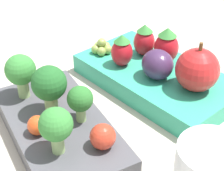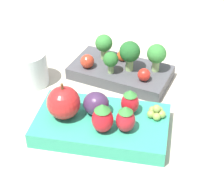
{
  "view_description": "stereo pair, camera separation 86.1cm",
  "coord_description": "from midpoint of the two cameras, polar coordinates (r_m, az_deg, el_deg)",
  "views": [
    {
      "loc": [
        -0.3,
        0.2,
        0.29
      ],
      "look_at": [
        0.0,
        -0.0,
        0.04
      ],
      "focal_mm": 60.0,
      "sensor_mm": 36.0,
      "label": 1
    },
    {
      "loc": [
        0.18,
        -0.5,
        0.42
      ],
      "look_at": [
        0.0,
        -0.0,
        0.04
      ],
      "focal_mm": 60.0,
      "sensor_mm": 36.0,
      "label": 2
    }
  ],
  "objects": [
    {
      "name": "broccoli_floret_2",
      "position": [
        0.39,
        -72.27,
        -54.89
      ],
      "size": [
        0.03,
        0.03,
        0.05
      ],
      "color": "#93B770",
      "rests_on": "bento_box_savoury"
    },
    {
      "name": "strawberry_1",
      "position": [
        0.32,
        -21.95,
        -44.54
      ],
      "size": [
        0.03,
        0.03,
        0.05
      ],
      "color": "red",
      "rests_on": "bento_box_fruit"
    },
    {
      "name": "cherry_tomato_1",
      "position": [
        0.39,
        -53.69,
        -44.41
      ],
      "size": [
        0.02,
        0.02,
        0.02
      ],
      "color": "red",
      "rests_on": "bento_box_savoury"
    },
    {
      "name": "broccoli_floret_0",
      "position": [
        0.37,
        -60.11,
        -52.9
      ],
      "size": [
        0.03,
        0.03,
        0.04
      ],
      "color": "#93B770",
      "rests_on": "bento_box_savoury"
    },
    {
      "name": "apple",
      "position": [
        0.31,
        -19.74,
        -57.2
      ],
      "size": [
        0.05,
        0.05,
        0.06
      ],
      "color": "red",
      "rests_on": "bento_box_fruit"
    },
    {
      "name": "strawberry_2",
      "position": [
        0.33,
        -26.29,
        -40.01
      ],
      "size": [
        0.03,
        0.03,
        0.05
      ],
      "color": "red",
      "rests_on": "bento_box_fruit"
    },
    {
      "name": "broccoli_floret_1",
      "position": [
        0.4,
        -61.39,
        -40.96
      ],
      "size": [
        0.04,
        0.04,
        0.06
      ],
      "color": "#93B770",
      "rests_on": "bento_box_savoury"
    },
    {
      "name": "plum",
      "position": [
        0.33,
        -29.16,
        -49.65
      ],
      "size": [
        0.04,
        0.04,
        0.04
      ],
      "color": "#42284C",
      "rests_on": "bento_box_fruit"
    },
    {
      "name": "ground_plane",
      "position": [
        0.39,
        -42.43,
        -52.65
      ],
      "size": [
        4.0,
        4.0,
        0.0
      ],
      "primitive_type": "plane",
      "color": "#BCB29E"
    },
    {
      "name": "cherry_tomato_2",
      "position": [
        0.41,
        -66.57,
        -51.09
      ],
      "size": [
        0.02,
        0.02,
        0.02
      ],
      "color": "#DB4C1E",
      "rests_on": "bento_box_savoury"
    },
    {
      "name": "grape_cluster",
      "position": [
        0.37,
        -35.57,
        -36.99
      ],
      "size": [
        0.03,
        0.03,
        0.02
      ],
      "color": "#8EA84C",
      "rests_on": "bento_box_fruit"
    },
    {
      "name": "cherry_tomato_0",
      "position": [
        0.38,
        -63.35,
        -60.31
      ],
      "size": [
        0.03,
        0.03,
        0.03
      ],
      "color": "red",
      "rests_on": "bento_box_savoury"
    },
    {
      "name": "bento_box_savoury",
      "position": [
        0.41,
        -58.99,
        -52.16
      ],
      "size": [
        0.2,
        0.12,
        0.02
      ],
      "color": "#4C4C51",
      "rests_on": "ground_plane"
    },
    {
      "name": "strawberry_0",
      "position": [
        0.34,
        -35.11,
        -42.53
      ],
      "size": [
        0.03,
        0.03,
        0.04
      ],
      "color": "red",
      "rests_on": "bento_box_fruit"
    },
    {
      "name": "bento_box_fruit",
      "position": [
        0.36,
        -24.71,
        -48.56
      ],
      "size": [
        0.23,
        0.15,
        0.03
      ],
      "color": "#33A87F",
      "rests_on": "ground_plane"
    },
    {
      "name": "broccoli_floret_3",
      "position": [
        0.38,
        -62.84,
        -47.45
      ],
      "size": [
        0.04,
        0.04,
        0.06
      ],
      "color": "#93B770",
      "rests_on": "bento_box_savoury"
    }
  ]
}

